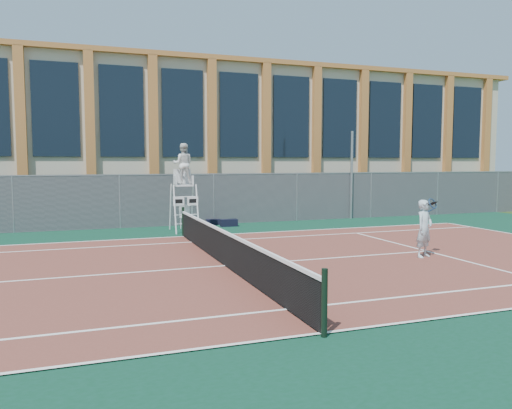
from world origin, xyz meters
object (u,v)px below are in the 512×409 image
object	(u,v)px
steel_pole	(352,175)
plastic_chair	(186,215)
tennis_player	(424,228)
umpire_chair	(183,166)

from	to	relation	value
steel_pole	plastic_chair	world-z (taller)	steel_pole
steel_pole	tennis_player	xyz separation A→B (m)	(-3.14, -9.44, -1.25)
umpire_chair	steel_pole	bearing A→B (deg)	10.97
umpire_chair	tennis_player	xyz separation A→B (m)	(5.39, -7.79, -1.71)
plastic_chair	tennis_player	bearing A→B (deg)	-58.47
steel_pole	plastic_chair	xyz separation A→B (m)	(-8.31, -1.00, -1.53)
steel_pole	plastic_chair	bearing A→B (deg)	-173.15
plastic_chair	tennis_player	xyz separation A→B (m)	(5.18, -8.44, 0.27)
steel_pole	tennis_player	world-z (taller)	steel_pole
plastic_chair	steel_pole	bearing A→B (deg)	6.85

